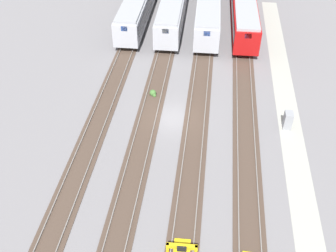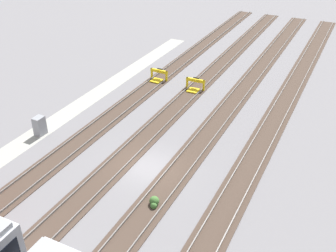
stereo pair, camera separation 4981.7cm
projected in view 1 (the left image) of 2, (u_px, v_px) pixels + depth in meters
ground_plane at (172, 118)px, 35.76m from camera, size 400.00×400.00×0.00m
service_walkway at (290, 127)px, 34.76m from camera, size 54.00×2.00×0.01m
rail_track_nearest at (245, 123)px, 35.11m from camera, size 90.00×2.24×0.21m
rail_track_near_inner at (196, 120)px, 35.52m from camera, size 90.00×2.24×0.21m
rail_track_middle at (149, 116)px, 35.93m from camera, size 90.00×2.24×0.21m
rail_track_far_inner at (102, 112)px, 36.35m from camera, size 90.00×2.24×0.21m
subway_car_front_row_leftmost at (174, 5)px, 49.47m from camera, size 18.04×3.09×3.70m
subway_car_back_row_leftmost at (208, 7)px, 49.05m from camera, size 18.06×3.24×3.70m
subway_car_back_row_centre at (243, 9)px, 48.64m from camera, size 18.06×3.25×3.70m
subway_car_back_row_rightmost at (139, 3)px, 49.89m from camera, size 18.02×2.94×3.70m
bumper_stop_near_inner_track at (182, 247)px, 25.10m from camera, size 1.37×2.01×1.22m
electrical_cabinet at (288, 120)px, 34.27m from camera, size 0.90×0.73×1.60m
weed_clump at (153, 93)px, 38.28m from camera, size 0.92×0.70×0.64m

